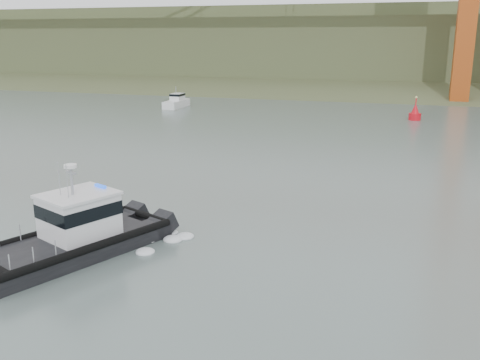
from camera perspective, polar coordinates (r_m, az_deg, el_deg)
name	(u,v)px	position (r m, az deg, el deg)	size (l,w,h in m)	color
ground	(193,258)	(27.88, -5.07, -8.32)	(400.00, 400.00, 0.00)	#546460
headlands	(374,52)	(149.46, 14.06, 13.07)	(500.00, 105.36, 27.12)	#42512E
patrol_boat	(75,231)	(29.14, -17.17, -5.26)	(7.48, 10.91, 4.99)	black
motorboat	(177,102)	(87.69, -6.78, 8.27)	(2.12, 6.30, 3.46)	silver
nav_buoy	(415,113)	(77.38, 18.17, 6.77)	(1.64, 1.64, 3.41)	red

